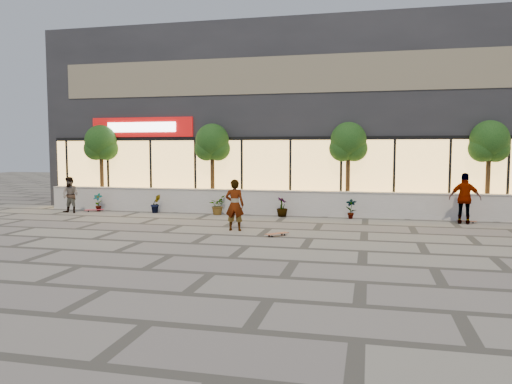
% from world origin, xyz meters
% --- Properties ---
extents(ground, '(80.00, 80.00, 0.00)m').
position_xyz_m(ground, '(0.00, 0.00, 0.00)').
color(ground, gray).
rests_on(ground, ground).
extents(planter_wall, '(22.00, 0.42, 1.04)m').
position_xyz_m(planter_wall, '(0.00, 7.00, 0.52)').
color(planter_wall, silver).
rests_on(planter_wall, ground).
extents(retail_building, '(24.00, 9.17, 8.50)m').
position_xyz_m(retail_building, '(-0.00, 12.49, 4.25)').
color(retail_building, '#232428').
rests_on(retail_building, ground).
extents(shrub_a, '(0.43, 0.29, 0.81)m').
position_xyz_m(shrub_a, '(-8.50, 6.45, 0.41)').
color(shrub_a, '#113510').
rests_on(shrub_a, ground).
extents(shrub_b, '(0.57, 0.57, 0.81)m').
position_xyz_m(shrub_b, '(-5.70, 6.45, 0.41)').
color(shrub_b, '#113510').
rests_on(shrub_b, ground).
extents(shrub_c, '(0.68, 0.77, 0.81)m').
position_xyz_m(shrub_c, '(-2.90, 6.45, 0.41)').
color(shrub_c, '#113510').
rests_on(shrub_c, ground).
extents(shrub_d, '(0.64, 0.64, 0.81)m').
position_xyz_m(shrub_d, '(-0.10, 6.45, 0.41)').
color(shrub_d, '#113510').
rests_on(shrub_d, ground).
extents(shrub_e, '(0.46, 0.35, 0.81)m').
position_xyz_m(shrub_e, '(2.70, 6.45, 0.41)').
color(shrub_e, '#113510').
rests_on(shrub_e, ground).
extents(tree_west, '(1.60, 1.50, 3.92)m').
position_xyz_m(tree_west, '(-9.00, 7.70, 2.99)').
color(tree_west, '#412B17').
rests_on(tree_west, ground).
extents(tree_midwest, '(1.60, 1.50, 3.92)m').
position_xyz_m(tree_midwest, '(-3.50, 7.70, 2.99)').
color(tree_midwest, '#412B17').
rests_on(tree_midwest, ground).
extents(tree_mideast, '(1.60, 1.50, 3.92)m').
position_xyz_m(tree_mideast, '(2.50, 7.70, 2.99)').
color(tree_mideast, '#412B17').
rests_on(tree_mideast, ground).
extents(tree_east, '(1.60, 1.50, 3.92)m').
position_xyz_m(tree_east, '(8.00, 7.70, 2.99)').
color(tree_east, '#412B17').
rests_on(tree_east, ground).
extents(skater_center, '(0.67, 0.46, 1.76)m').
position_xyz_m(skater_center, '(-1.06, 2.56, 0.88)').
color(skater_center, white).
rests_on(skater_center, ground).
extents(skater_left, '(0.79, 0.63, 1.57)m').
position_xyz_m(skater_left, '(-9.28, 5.53, 0.79)').
color(skater_left, tan).
rests_on(skater_left, ground).
extents(skater_right_near, '(1.18, 0.68, 1.90)m').
position_xyz_m(skater_right_near, '(6.86, 5.95, 0.95)').
color(skater_right_near, silver).
rests_on(skater_right_near, ground).
extents(skateboard_center, '(0.70, 0.74, 0.10)m').
position_xyz_m(skateboard_center, '(0.55, 1.80, 0.08)').
color(skateboard_center, '#A05334').
rests_on(skateboard_center, ground).
extents(skateboard_left, '(0.80, 0.56, 0.10)m').
position_xyz_m(skateboard_left, '(-8.55, 6.20, 0.08)').
color(skateboard_left, red).
rests_on(skateboard_left, ground).
extents(skateboard_right_near, '(0.73, 0.30, 0.09)m').
position_xyz_m(skateboard_right_near, '(7.00, 6.20, 0.07)').
color(skateboard_right_near, brown).
rests_on(skateboard_right_near, ground).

